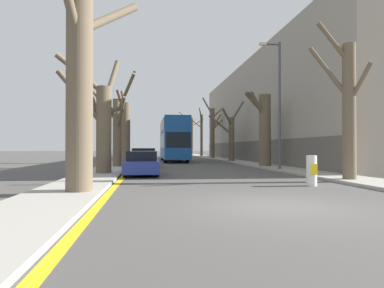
# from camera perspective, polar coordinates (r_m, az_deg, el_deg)

# --- Properties ---
(ground_plane) EXTENTS (300.00, 300.00, 0.00)m
(ground_plane) POSITION_cam_1_polar(r_m,az_deg,el_deg) (8.96, 14.14, -10.08)
(ground_plane) COLOR #4C4947
(sidewalk_left) EXTENTS (2.30, 120.00, 0.12)m
(sidewalk_left) POSITION_cam_1_polar(r_m,az_deg,el_deg) (58.31, -9.82, -2.01)
(sidewalk_left) COLOR #A39E93
(sidewalk_left) RESTS_ON ground
(sidewalk_right) EXTENTS (2.30, 120.00, 0.12)m
(sidewalk_right) POSITION_cam_1_polar(r_m,az_deg,el_deg) (58.95, 1.58, -2.00)
(sidewalk_right) COLOR #A39E93
(sidewalk_right) RESTS_ON ground
(building_facade_right) EXTENTS (10.08, 41.27, 10.67)m
(building_facade_right) POSITION_cam_1_polar(r_m,az_deg,el_deg) (39.52, 15.44, 4.99)
(building_facade_right) COLOR #9E9384
(building_facade_right) RESTS_ON ground
(kerb_line_stripe) EXTENTS (0.24, 120.00, 0.01)m
(kerb_line_stripe) POSITION_cam_1_polar(r_m,az_deg,el_deg) (58.27, -8.51, -2.07)
(kerb_line_stripe) COLOR yellow
(kerb_line_stripe) RESTS_ON ground
(street_tree_left_0) EXTENTS (3.21, 3.85, 7.85)m
(street_tree_left_0) POSITION_cam_1_polar(r_m,az_deg,el_deg) (11.49, -18.26, 10.45)
(street_tree_left_0) COLOR brown
(street_tree_left_0) RESTS_ON ground
(street_tree_left_1) EXTENTS (3.27, 2.83, 6.59)m
(street_tree_left_1) POSITION_cam_1_polar(r_m,az_deg,el_deg) (19.17, -14.91, 3.67)
(street_tree_left_1) COLOR brown
(street_tree_left_1) RESTS_ON ground
(street_tree_left_2) EXTENTS (3.26, 2.73, 7.11)m
(street_tree_left_2) POSITION_cam_1_polar(r_m,az_deg,el_deg) (25.61, -12.38, 3.19)
(street_tree_left_2) COLOR brown
(street_tree_left_2) RESTS_ON ground
(street_tree_left_3) EXTENTS (1.38, 2.57, 7.23)m
(street_tree_left_3) POSITION_cam_1_polar(r_m,az_deg,el_deg) (33.68, -11.07, 2.51)
(street_tree_left_3) COLOR brown
(street_tree_left_3) RESTS_ON ground
(street_tree_right_0) EXTENTS (2.13, 1.79, 6.98)m
(street_tree_right_0) POSITION_cam_1_polar(r_m,az_deg,el_deg) (16.42, 24.55, 5.65)
(street_tree_right_0) COLOR brown
(street_tree_right_0) RESTS_ON ground
(street_tree_right_1) EXTENTS (2.29, 2.69, 5.63)m
(street_tree_right_1) POSITION_cam_1_polar(r_m,az_deg,el_deg) (26.16, 11.92, 2.61)
(street_tree_right_1) COLOR brown
(street_tree_right_1) RESTS_ON ground
(street_tree_right_2) EXTENTS (3.60, 1.90, 6.31)m
(street_tree_right_2) POSITION_cam_1_polar(r_m,az_deg,el_deg) (35.85, 6.49, 1.35)
(street_tree_right_2) COLOR brown
(street_tree_right_2) RESTS_ON ground
(street_tree_right_3) EXTENTS (3.15, 1.80, 8.39)m
(street_tree_right_3) POSITION_cam_1_polar(r_m,az_deg,el_deg) (47.00, 3.47, 2.27)
(street_tree_right_3) COLOR brown
(street_tree_right_3) RESTS_ON ground
(street_tree_right_4) EXTENTS (2.55, 3.06, 8.11)m
(street_tree_right_4) POSITION_cam_1_polar(r_m,az_deg,el_deg) (57.56, 1.52, 1.88)
(street_tree_right_4) COLOR brown
(street_tree_right_4) RESTS_ON ground
(street_tree_right_5) EXTENTS (4.97, 1.47, 8.73)m
(street_tree_right_5) POSITION_cam_1_polar(r_m,az_deg,el_deg) (68.14, 0.00, 1.66)
(street_tree_right_5) COLOR brown
(street_tree_right_5) RESTS_ON ground
(double_decker_bus) EXTENTS (2.56, 11.94, 4.52)m
(double_decker_bus) POSITION_cam_1_polar(r_m,az_deg,el_deg) (37.38, -3.07, 1.04)
(double_decker_bus) COLOR #19519E
(double_decker_bus) RESTS_ON ground
(parked_car_0) EXTENTS (1.80, 4.45, 1.29)m
(parked_car_0) POSITION_cam_1_polar(r_m,az_deg,el_deg) (18.72, -8.37, -3.24)
(parked_car_0) COLOR navy
(parked_car_0) RESTS_ON ground
(parked_car_1) EXTENTS (1.88, 4.43, 1.44)m
(parked_car_1) POSITION_cam_1_polar(r_m,az_deg,el_deg) (25.62, -8.07, -2.41)
(parked_car_1) COLOR #4C5156
(parked_car_1) RESTS_ON ground
(lamp_post) EXTENTS (1.40, 0.20, 8.18)m
(lamp_post) POSITION_cam_1_polar(r_m,az_deg,el_deg) (22.50, 14.16, 7.26)
(lamp_post) COLOR #4C4F54
(lamp_post) RESTS_ON ground
(traffic_bollard) EXTENTS (0.40, 0.41, 1.18)m
(traffic_bollard) POSITION_cam_1_polar(r_m,az_deg,el_deg) (14.02, 19.31, -4.22)
(traffic_bollard) COLOR white
(traffic_bollard) RESTS_ON ground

